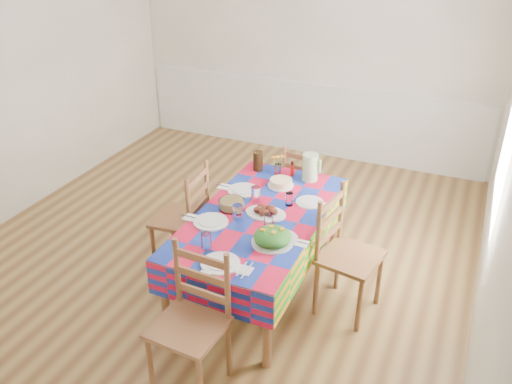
% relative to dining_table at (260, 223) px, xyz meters
% --- Properties ---
extents(room, '(4.58, 5.08, 2.78)m').
position_rel_dining_table_xyz_m(room, '(-0.55, 0.34, 0.73)').
color(room, brown).
rests_on(room, ground).
extents(wainscot, '(4.41, 0.06, 0.92)m').
position_rel_dining_table_xyz_m(wainscot, '(-0.55, 2.82, -0.13)').
color(wainscot, white).
rests_on(wainscot, room).
extents(window_right, '(0.00, 1.40, 1.40)m').
position_rel_dining_table_xyz_m(window_right, '(1.68, 0.64, 0.88)').
color(window_right, white).
rests_on(window_right, room).
extents(dining_table, '(0.96, 1.79, 0.70)m').
position_rel_dining_table_xyz_m(dining_table, '(0.00, 0.00, 0.00)').
color(dining_table, brown).
rests_on(dining_table, room).
extents(setting_near_head, '(0.44, 0.30, 0.13)m').
position_rel_dining_table_xyz_m(setting_near_head, '(-0.04, -0.68, 0.11)').
color(setting_near_head, silver).
rests_on(setting_near_head, dining_table).
extents(setting_left_near, '(0.50, 0.30, 0.13)m').
position_rel_dining_table_xyz_m(setting_left_near, '(-0.24, -0.22, 0.11)').
color(setting_left_near, silver).
rests_on(setting_left_near, dining_table).
extents(setting_left_far, '(0.49, 0.29, 0.13)m').
position_rel_dining_table_xyz_m(setting_left_far, '(-0.23, 0.26, 0.10)').
color(setting_left_far, silver).
rests_on(setting_left_far, dining_table).
extents(setting_right_near, '(0.45, 0.26, 0.12)m').
position_rel_dining_table_xyz_m(setting_right_near, '(0.24, -0.22, 0.10)').
color(setting_right_near, silver).
rests_on(setting_right_near, dining_table).
extents(setting_right_far, '(0.43, 0.25, 0.11)m').
position_rel_dining_table_xyz_m(setting_right_far, '(0.26, 0.30, 0.10)').
color(setting_right_far, silver).
rests_on(setting_right_far, dining_table).
extents(meat_platter, '(0.33, 0.24, 0.06)m').
position_rel_dining_table_xyz_m(meat_platter, '(0.04, 0.02, 0.10)').
color(meat_platter, silver).
rests_on(meat_platter, dining_table).
extents(salad_platter, '(0.31, 0.31, 0.13)m').
position_rel_dining_table_xyz_m(salad_platter, '(0.24, -0.34, 0.13)').
color(salad_platter, silver).
rests_on(salad_platter, dining_table).
extents(pasta_bowl, '(0.21, 0.21, 0.07)m').
position_rel_dining_table_xyz_m(pasta_bowl, '(-0.25, 0.00, 0.11)').
color(pasta_bowl, white).
rests_on(pasta_bowl, dining_table).
extents(cake, '(0.23, 0.23, 0.06)m').
position_rel_dining_table_xyz_m(cake, '(-0.02, 0.52, 0.11)').
color(cake, silver).
rests_on(cake, dining_table).
extents(serving_utensils, '(0.13, 0.30, 0.01)m').
position_rel_dining_table_xyz_m(serving_utensils, '(0.13, -0.11, 0.08)').
color(serving_utensils, black).
rests_on(serving_utensils, dining_table).
extents(flower_vase, '(0.12, 0.10, 0.20)m').
position_rel_dining_table_xyz_m(flower_vase, '(-0.13, 0.72, 0.16)').
color(flower_vase, white).
rests_on(flower_vase, dining_table).
extents(hot_sauce, '(0.03, 0.03, 0.14)m').
position_rel_dining_table_xyz_m(hot_sauce, '(-0.01, 0.75, 0.15)').
color(hot_sauce, '#B7130E').
rests_on(hot_sauce, dining_table).
extents(green_pitcher, '(0.14, 0.14, 0.24)m').
position_rel_dining_table_xyz_m(green_pitcher, '(0.17, 0.74, 0.20)').
color(green_pitcher, '#ABD697').
rests_on(green_pitcher, dining_table).
extents(tea_pitcher, '(0.09, 0.09, 0.18)m').
position_rel_dining_table_xyz_m(tea_pitcher, '(-0.34, 0.74, 0.17)').
color(tea_pitcher, black).
rests_on(tea_pitcher, dining_table).
extents(name_card, '(0.08, 0.02, 0.02)m').
position_rel_dining_table_xyz_m(name_card, '(-0.02, -0.87, 0.08)').
color(name_card, silver).
rests_on(name_card, dining_table).
extents(chair_near, '(0.47, 0.45, 1.00)m').
position_rel_dining_table_xyz_m(chair_near, '(0.00, -1.12, -0.13)').
color(chair_near, brown).
rests_on(chair_near, room).
extents(chair_far, '(0.42, 0.40, 0.85)m').
position_rel_dining_table_xyz_m(chair_far, '(-0.01, 1.13, -0.20)').
color(chair_far, brown).
rests_on(chair_far, room).
extents(chair_left, '(0.45, 0.47, 0.99)m').
position_rel_dining_table_xyz_m(chair_left, '(-0.71, 0.00, -0.14)').
color(chair_left, brown).
rests_on(chair_left, room).
extents(chair_right, '(0.50, 0.51, 1.01)m').
position_rel_dining_table_xyz_m(chair_right, '(0.71, 0.01, -0.12)').
color(chair_right, brown).
rests_on(chair_right, room).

